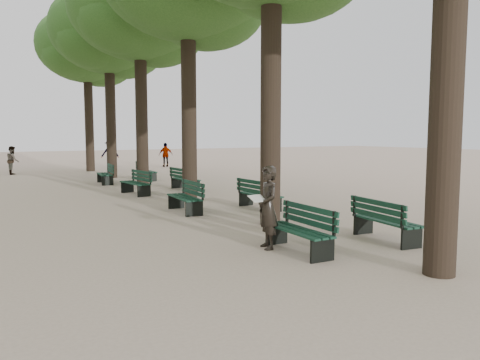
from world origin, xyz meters
TOP-DOWN VIEW (x-y plane):
  - ground at (0.00, 0.00)m, footprint 120.00×120.00m
  - tree_central_3 at (1.50, 13.00)m, footprint 6.00×6.00m
  - tree_central_4 at (1.50, 18.00)m, footprint 6.00×6.00m
  - tree_central_5 at (1.50, 23.00)m, footprint 6.00×6.00m
  - bench_left_0 at (0.37, 0.36)m, footprint 0.65×1.82m
  - bench_left_1 at (0.37, 5.86)m, footprint 0.69×1.83m
  - bench_left_2 at (0.37, 10.55)m, footprint 0.75×1.85m
  - bench_left_3 at (0.37, 15.09)m, footprint 0.77×1.85m
  - bench_right_0 at (2.63, 0.17)m, footprint 0.80×1.86m
  - bench_right_1 at (2.63, 5.25)m, footprint 0.61×1.81m
  - bench_right_2 at (2.63, 10.97)m, footprint 0.67×1.83m
  - bench_right_3 at (2.63, 15.78)m, footprint 0.60×1.81m
  - man_with_map at (0.04, 0.93)m, footprint 0.68×0.74m
  - pedestrian_b at (3.68, 26.57)m, footprint 1.29×0.83m
  - pedestrian_c at (7.01, 24.30)m, footprint 1.03×0.49m
  - pedestrian_a at (-2.89, 22.81)m, footprint 0.33×0.79m

SIDE VIEW (x-z plane):
  - ground at x=0.00m, z-range 0.00..0.00m
  - bench_left_0 at x=0.37m, z-range -0.19..0.73m
  - bench_left_1 at x=0.37m, z-range -0.19..0.73m
  - bench_left_2 at x=0.37m, z-range -0.19..0.73m
  - bench_left_3 at x=0.37m, z-range -0.19..0.73m
  - bench_right_0 at x=2.63m, z-range -0.19..0.73m
  - bench_right_1 at x=2.63m, z-range -0.19..0.73m
  - bench_right_2 at x=2.63m, z-range -0.19..0.73m
  - bench_right_3 at x=2.63m, z-range -0.19..0.73m
  - pedestrian_a at x=-2.89m, z-range 0.00..1.63m
  - pedestrian_c at x=7.01m, z-range 0.00..1.69m
  - man_with_map at x=0.04m, z-range 0.00..1.69m
  - pedestrian_b at x=3.68m, z-range 0.00..1.92m
  - tree_central_3 at x=1.50m, z-range 2.68..12.63m
  - tree_central_4 at x=1.50m, z-range 2.68..12.63m
  - tree_central_5 at x=1.50m, z-range 2.68..12.63m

